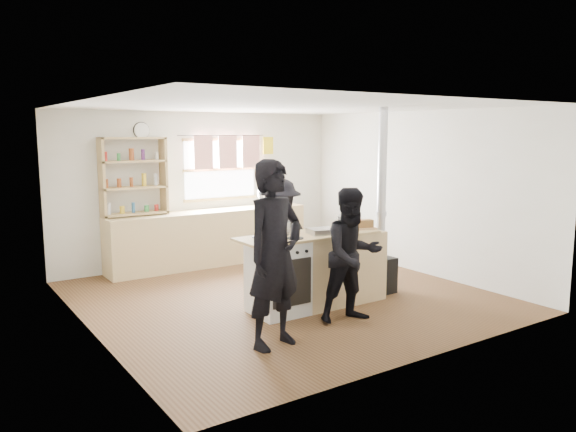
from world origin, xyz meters
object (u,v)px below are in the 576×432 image
(person_near_left, at_px, (275,254))
(flue_heater, at_px, (380,245))
(stockpot_counter, at_px, (347,222))
(person_near_right, at_px, (353,255))
(thermos, at_px, (261,198))
(person_far, at_px, (280,235))
(roast_tray, at_px, (322,231))
(cooking_island, at_px, (317,269))
(stockpot_stove, at_px, (287,228))
(skillet_greens, at_px, (274,239))
(bread_board, at_px, (364,225))

(person_near_left, bearing_deg, flue_heater, 8.44)
(stockpot_counter, bearing_deg, person_near_right, -125.29)
(thermos, height_order, person_far, person_far)
(roast_tray, distance_m, person_near_right, 0.65)
(flue_heater, distance_m, person_near_right, 1.29)
(thermos, height_order, cooking_island, thermos)
(person_near_left, bearing_deg, stockpot_stove, 38.61)
(stockpot_stove, xyz_separation_m, stockpot_counter, (0.82, -0.17, 0.01))
(skillet_greens, xyz_separation_m, bread_board, (1.42, 0.06, 0.02))
(cooking_island, xyz_separation_m, stockpot_stove, (-0.35, 0.17, 0.54))
(thermos, distance_m, stockpot_counter, 2.79)
(thermos, bearing_deg, cooking_island, -106.76)
(stockpot_stove, height_order, person_near_left, person_near_left)
(person_near_left, bearing_deg, cooking_island, 23.54)
(roast_tray, height_order, person_near_left, person_near_left)
(person_near_right, bearing_deg, bread_board, 49.67)
(stockpot_counter, relative_size, person_near_left, 0.14)
(person_near_left, bearing_deg, skillet_greens, 45.53)
(thermos, relative_size, cooking_island, 0.15)
(thermos, relative_size, flue_heater, 0.12)
(cooking_island, xyz_separation_m, flue_heater, (1.06, -0.00, 0.19))
(skillet_greens, bearing_deg, flue_heater, 4.93)
(thermos, distance_m, roast_tray, 2.97)
(person_near_left, relative_size, person_near_right, 1.23)
(stockpot_stove, relative_size, person_near_right, 0.14)
(thermos, xyz_separation_m, person_far, (-0.87, -1.95, -0.28))
(skillet_greens, xyz_separation_m, roast_tray, (0.74, 0.08, 0.01))
(skillet_greens, xyz_separation_m, flue_heater, (1.80, 0.16, -0.31))
(cooking_island, relative_size, roast_tray, 5.41)
(thermos, bearing_deg, stockpot_counter, -97.44)
(stockpot_stove, height_order, flue_heater, flue_heater)
(roast_tray, relative_size, person_far, 0.23)
(stockpot_counter, bearing_deg, roast_tray, -170.99)
(thermos, xyz_separation_m, person_near_right, (-0.86, -3.47, -0.27))
(person_near_right, bearing_deg, stockpot_counter, 63.75)
(cooking_island, height_order, stockpot_counter, stockpot_counter)
(stockpot_stove, distance_m, stockpot_counter, 0.84)
(stockpot_stove, height_order, person_near_right, person_near_right)
(person_near_left, xyz_separation_m, person_far, (1.14, 1.67, -0.18))
(person_far, bearing_deg, stockpot_stove, 57.77)
(flue_heater, relative_size, person_far, 1.61)
(stockpot_counter, height_order, person_near_left, person_near_left)
(person_far, bearing_deg, stockpot_counter, 115.22)
(cooking_island, relative_size, person_far, 1.27)
(roast_tray, bearing_deg, flue_heater, 3.88)
(bread_board, height_order, person_near_right, person_near_right)
(skillet_greens, relative_size, person_far, 0.25)
(skillet_greens, xyz_separation_m, person_far, (0.71, 0.98, -0.18))
(thermos, relative_size, roast_tray, 0.83)
(cooking_island, bearing_deg, skillet_greens, -167.91)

